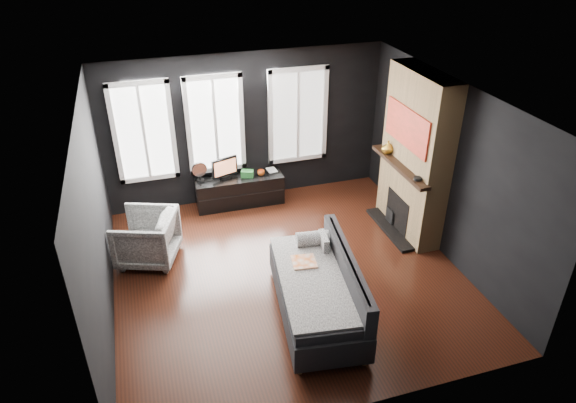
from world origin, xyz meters
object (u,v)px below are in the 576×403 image
object	(u,v)px
armchair	(146,236)
mug	(261,172)
sofa	(316,287)
media_console	(239,190)
monitor	(225,167)
mantel_vase	(388,147)
book	(267,166)

from	to	relation	value
armchair	mug	size ratio (longest dim) A/B	6.71
sofa	mug	distance (m)	3.16
media_console	monitor	distance (m)	0.55
armchair	sofa	bearing A→B (deg)	66.93
media_console	mantel_vase	xyz separation A→B (m)	(2.28, -1.19, 1.06)
monitor	armchair	bearing A→B (deg)	-157.16
armchair	book	bearing A→B (deg)	140.95
sofa	mantel_vase	bearing A→B (deg)	53.64
mug	mantel_vase	distance (m)	2.31
mug	media_console	bearing A→B (deg)	172.99
mug	mantel_vase	world-z (taller)	mantel_vase
armchair	mantel_vase	distance (m)	4.10
armchair	book	distance (m)	2.66
media_console	monitor	size ratio (longest dim) A/B	3.16
mug	sofa	bearing A→B (deg)	-91.31
media_console	mug	world-z (taller)	mug
monitor	mug	world-z (taller)	monitor
sofa	media_console	xyz separation A→B (m)	(-0.33, 3.21, -0.19)
media_console	book	size ratio (longest dim) A/B	7.03
monitor	mantel_vase	size ratio (longest dim) A/B	2.33
sofa	mantel_vase	world-z (taller)	mantel_vase
sofa	armchair	bearing A→B (deg)	144.44
sofa	media_console	world-z (taller)	sofa
armchair	mug	world-z (taller)	armchair
book	monitor	bearing A→B (deg)	-176.43
media_console	mug	bearing A→B (deg)	-6.14
media_console	book	distance (m)	0.68
mug	book	size ratio (longest dim) A/B	0.58
armchair	book	world-z (taller)	armchair
sofa	armchair	distance (m)	2.81
monitor	mug	size ratio (longest dim) A/B	3.86
monitor	book	distance (m)	0.81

